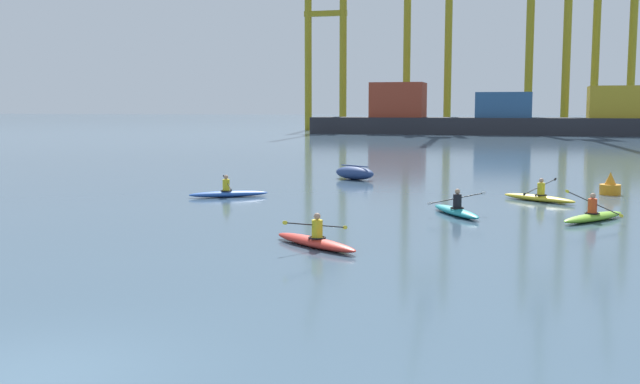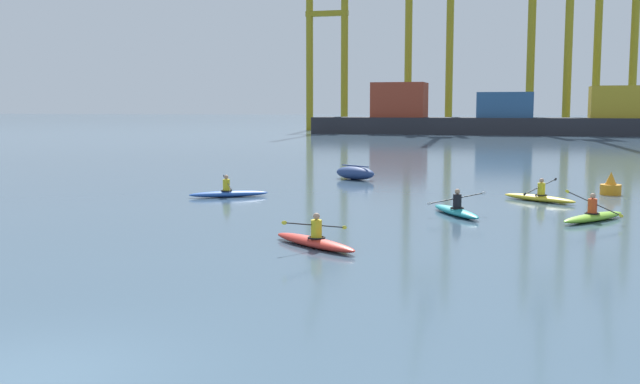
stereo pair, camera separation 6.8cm
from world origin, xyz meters
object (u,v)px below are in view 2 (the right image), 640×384
Objects in this scene: container_barge at (503,118)px; kayak_lime at (593,216)px; gantry_crane_east at (617,22)px; kayak_yellow at (539,197)px; gantry_crane_west at (326,36)px; gantry_crane_west_mid at (429,11)px; kayak_red at (314,241)px; kayak_teal at (456,210)px; kayak_blue at (229,193)px; gantry_crane_east_mid at (551,5)px; channel_buoy at (611,187)px; capsized_dinghy at (355,173)px.

container_barge is 17.78× the size of kayak_lime.
gantry_crane_east reaches higher than kayak_yellow.
kayak_lime is (5.55, -83.04, -2.21)m from container_barge.
gantry_crane_west_mid is at bearing 3.66° from gantry_crane_west.
kayak_red is (27.35, -103.06, -15.69)m from gantry_crane_west.
kayak_teal is at bearing -98.86° from gantry_crane_east.
kayak_yellow is 1.00× the size of kayak_lime.
kayak_yellow and kayak_blue have the same top height.
channel_buoy is (0.64, -83.32, -18.65)m from gantry_crane_east_mid.
capsized_dinghy is 2.79× the size of channel_buoy.
gantry_crane_west_mid is 99.80m from kayak_teal.
gantry_crane_east_mid is at bearing -6.99° from gantry_crane_west.
kayak_teal is (30.54, -95.89, -15.69)m from gantry_crane_west.
kayak_blue is at bearing 123.69° from kayak_red.
container_barge is 17.87× the size of kayak_yellow.
kayak_red is (-6.10, -12.05, 0.00)m from kayak_yellow.
gantry_crane_east_mid is 1.14× the size of gantry_crane_east.
kayak_teal is (-5.98, -8.17, -0.19)m from channel_buoy.
container_barge is 25.49m from gantry_crane_west_mid.
kayak_yellow is at bearing -97.57° from gantry_crane_east.
gantry_crane_east_mid reaches higher than gantry_crane_west_mid.
kayak_red is (-7.78, -7.03, -0.00)m from kayak_lime.
kayak_teal is at bearing -126.18° from channel_buoy.
kayak_yellow is at bearing -37.10° from capsized_dinghy.
gantry_crane_east reaches higher than kayak_lime.
gantry_crane_east is (16.31, 15.70, 14.57)m from container_barge.
gantry_crane_east is (10.02, 7.10, -2.06)m from gantry_crane_east_mid.
kayak_yellow is (33.46, -91.01, -15.69)m from gantry_crane_west.
kayak_blue and kayak_teal have the same top height.
kayak_lime is at bearing -1.78° from kayak_teal.
kayak_lime is (1.68, -5.02, 0.00)m from kayak_yellow.
kayak_teal is (-2.92, -4.88, 0.00)m from kayak_yellow.
kayak_yellow is at bearing -79.88° from gantry_crane_west_mid.
gantry_crane_east is 92.41m from channel_buoy.
gantry_crane_east_mid is at bearing -144.68° from gantry_crane_east.
kayak_yellow is 0.95× the size of kayak_teal.
gantry_crane_east is at bearing 75.22° from kayak_blue.
gantry_crane_west_mid is at bearing 92.21° from kayak_blue.
gantry_crane_east is at bearing 83.78° from kayak_lime.
kayak_teal is (3.19, 7.17, 0.00)m from kayak_red.
container_barge is 82.93m from kayak_teal.
gantry_crane_east_mid reaches higher than gantry_crane_west.
gantry_crane_east_mid reaches higher than container_barge.
gantry_crane_west is at bearing 104.86° from kayak_red.
gantry_crane_west is 17.44m from gantry_crane_west_mid.
gantry_crane_west_mid is 11.82× the size of kayak_teal.
gantry_crane_east is 101.18m from kayak_teal.
gantry_crane_east_mid is at bearing 80.24° from kayak_blue.
gantry_crane_east_mid is 12.83× the size of kayak_yellow.
gantry_crane_west_mid is at bearing 100.12° from kayak_yellow.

